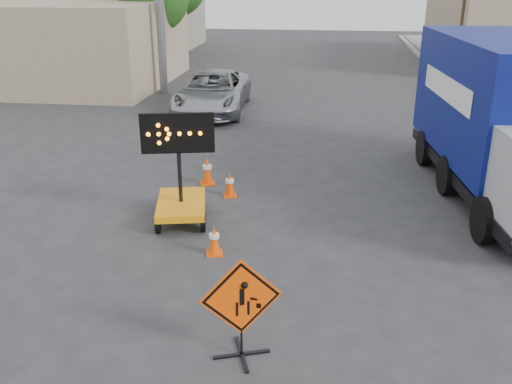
% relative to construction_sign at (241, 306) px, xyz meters
% --- Properties ---
extents(ground, '(100.00, 100.00, 0.00)m').
position_rel_construction_sign_xyz_m(ground, '(-0.17, 1.09, -0.85)').
color(ground, '#2D2D30').
rests_on(ground, ground).
extents(curb_right, '(0.40, 60.00, 0.12)m').
position_rel_construction_sign_xyz_m(curb_right, '(7.03, 16.09, -0.79)').
color(curb_right, gray).
rests_on(curb_right, ground).
extents(storefront_left_near, '(14.00, 10.00, 4.00)m').
position_rel_construction_sign_xyz_m(storefront_left_near, '(-14.17, 21.09, 1.15)').
color(storefront_left_near, tan).
rests_on(storefront_left_near, ground).
extents(storefront_left_far, '(12.00, 10.00, 4.40)m').
position_rel_construction_sign_xyz_m(storefront_left_far, '(-15.17, 35.09, 1.35)').
color(storefront_left_far, gray).
rests_on(storefront_left_far, ground).
extents(construction_sign, '(1.16, 0.83, 1.62)m').
position_rel_construction_sign_xyz_m(construction_sign, '(0.00, 0.00, 0.00)').
color(construction_sign, black).
rests_on(construction_sign, ground).
extents(arrow_board, '(1.59, 1.97, 2.55)m').
position_rel_construction_sign_xyz_m(arrow_board, '(-2.13, 4.73, -0.27)').
color(arrow_board, orange).
rests_on(arrow_board, ground).
extents(pickup_truck, '(2.91, 5.90, 1.61)m').
position_rel_construction_sign_xyz_m(pickup_truck, '(-3.61, 15.63, -0.05)').
color(pickup_truck, '#A8AAB0').
rests_on(pickup_truck, ground).
extents(box_truck, '(3.20, 8.37, 3.89)m').
position_rel_construction_sign_xyz_m(box_truck, '(5.39, 7.36, 0.91)').
color(box_truck, black).
rests_on(box_truck, ground).
extents(cone_a, '(0.39, 0.39, 0.64)m').
position_rel_construction_sign_xyz_m(cone_a, '(-1.05, 3.18, -0.53)').
color(cone_a, '#FF4D05').
rests_on(cone_a, ground).
extents(cone_b, '(0.40, 0.40, 0.66)m').
position_rel_construction_sign_xyz_m(cone_b, '(-1.29, 6.37, -0.52)').
color(cone_b, '#FF4D05').
rests_on(cone_b, ground).
extents(cone_c, '(0.50, 0.50, 0.76)m').
position_rel_construction_sign_xyz_m(cone_c, '(-2.05, 7.20, -0.47)').
color(cone_c, '#FF4D05').
rests_on(cone_c, ground).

